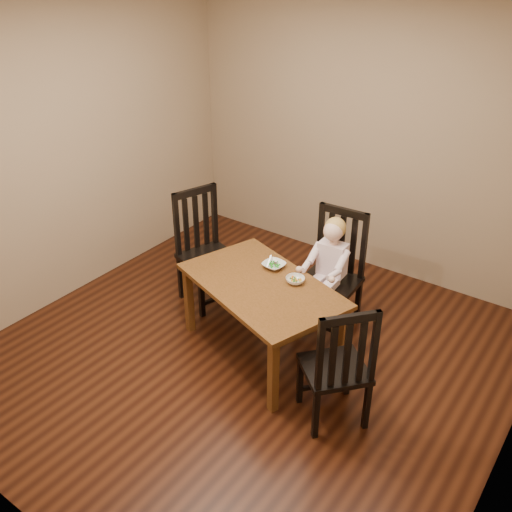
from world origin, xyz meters
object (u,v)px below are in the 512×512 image
Objects in this scene: dining_table at (262,292)px; bowl_veg at (295,280)px; chair_left at (205,250)px; toddler at (331,263)px; chair_child at (333,274)px; chair_right at (338,367)px; bowl_peas at (274,265)px.

bowl_veg reaches higher than dining_table.
dining_table is 1.40× the size of chair_left.
toddler is at bearing 66.32° from dining_table.
chair_child is 7.19× the size of bowl_veg.
bowl_veg is at bearing 78.28° from toddler.
chair_left is at bearing 109.15° from chair_right.
chair_left is 0.86m from bowl_peas.
chair_left is at bearing 12.00° from chair_child.
toddler is 3.58× the size of bowl_veg.
dining_table is 0.95m from chair_right.
chair_left is at bearing 173.29° from bowl_peas.
chair_left is 2.01× the size of toddler.
chair_child is at bearing 123.53° from chair_left.
chair_child is at bearing -90.00° from toddler.
toddler is at bearing 90.00° from chair_child.
chair_child is 0.56m from bowl_peas.
toddler is 0.50m from bowl_peas.
chair_child reaches higher than chair_right.
toddler is 0.47m from bowl_veg.
chair_child is at bearing 82.77° from bowl_veg.
chair_right is at bearing 118.86° from toddler.
bowl_peas is at bearing 101.57° from chair_left.
dining_table is 1.51× the size of chair_right.
chair_right is 1.13m from bowl_peas.
chair_child is 0.15m from toddler.
bowl_veg is at bearing 39.06° from dining_table.
chair_right reaches higher than dining_table.
chair_child is 1.22m from chair_left.
toddler is at bearing 120.97° from chair_left.
bowl_veg reaches higher than bowl_peas.
chair_child reaches higher than dining_table.
dining_table is 0.29m from bowl_peas.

